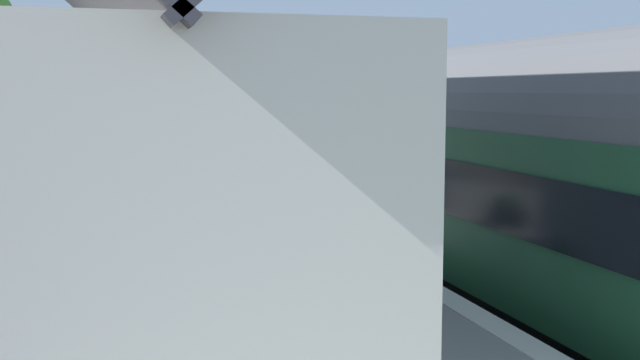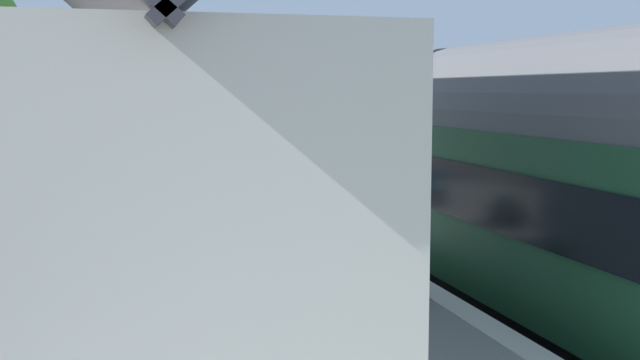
{
  "view_description": "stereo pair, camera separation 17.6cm",
  "coord_description": "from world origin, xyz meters",
  "px_view_note": "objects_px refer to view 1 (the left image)",
  "views": [
    {
      "loc": [
        -14.44,
        5.41,
        3.54
      ],
      "look_at": [
        -0.99,
        1.5,
        1.91
      ],
      "focal_mm": 43.24,
      "sensor_mm": 36.0,
      "label": 1
    },
    {
      "loc": [
        -14.49,
        5.24,
        3.54
      ],
      "look_at": [
        -0.99,
        1.5,
        1.91
      ],
      "focal_mm": 43.24,
      "sensor_mm": 36.0,
      "label": 2
    }
  ],
  "objects_px": {
    "train": "(446,161)",
    "planter_bench_left": "(226,224)",
    "bench_near_building": "(203,174)",
    "station_building": "(152,174)",
    "planter_under_sign": "(179,157)",
    "station_sign_board": "(229,139)",
    "planter_bench_right": "(416,271)",
    "planter_by_door": "(147,166)",
    "bench_by_lamp": "(224,191)"
  },
  "relations": [
    {
      "from": "planter_bench_left",
      "to": "planter_under_sign",
      "type": "distance_m",
      "value": 12.71
    },
    {
      "from": "train",
      "to": "planter_under_sign",
      "type": "height_order",
      "value": "train"
    },
    {
      "from": "train",
      "to": "planter_bench_left",
      "type": "bearing_deg",
      "value": 88.09
    },
    {
      "from": "train",
      "to": "planter_by_door",
      "type": "distance_m",
      "value": 12.13
    },
    {
      "from": "planter_under_sign",
      "to": "station_sign_board",
      "type": "xyz_separation_m",
      "value": [
        -3.28,
        -1.17,
        0.79
      ]
    },
    {
      "from": "planter_bench_left",
      "to": "planter_by_door",
      "type": "relative_size",
      "value": 1.03
    },
    {
      "from": "train",
      "to": "station_building",
      "type": "relative_size",
      "value": 3.15
    },
    {
      "from": "planter_bench_left",
      "to": "planter_by_door",
      "type": "distance_m",
      "value": 10.96
    },
    {
      "from": "planter_bench_left",
      "to": "station_sign_board",
      "type": "relative_size",
      "value": 0.66
    },
    {
      "from": "planter_bench_right",
      "to": "planter_by_door",
      "type": "xyz_separation_m",
      "value": [
        15.39,
        2.38,
        -0.05
      ]
    },
    {
      "from": "planter_bench_left",
      "to": "station_sign_board",
      "type": "bearing_deg",
      "value": -9.98
    },
    {
      "from": "planter_bench_right",
      "to": "planter_bench_left",
      "type": "xyz_separation_m",
      "value": [
        4.45,
        1.71,
        -0.05
      ]
    },
    {
      "from": "bench_by_lamp",
      "to": "station_sign_board",
      "type": "relative_size",
      "value": 0.9
    },
    {
      "from": "bench_near_building",
      "to": "bench_by_lamp",
      "type": "relative_size",
      "value": 1.0
    },
    {
      "from": "planter_bench_right",
      "to": "bench_by_lamp",
      "type": "bearing_deg",
      "value": 9.43
    },
    {
      "from": "station_building",
      "to": "station_sign_board",
      "type": "xyz_separation_m",
      "value": [
        14.3,
        -3.24,
        -0.55
      ]
    },
    {
      "from": "train",
      "to": "planter_bench_left",
      "type": "height_order",
      "value": "train"
    },
    {
      "from": "planter_bench_right",
      "to": "planter_bench_left",
      "type": "relative_size",
      "value": 0.64
    },
    {
      "from": "planter_under_sign",
      "to": "station_building",
      "type": "bearing_deg",
      "value": 173.29
    },
    {
      "from": "station_building",
      "to": "planter_bench_right",
      "type": "height_order",
      "value": "station_building"
    },
    {
      "from": "bench_near_building",
      "to": "station_sign_board",
      "type": "bearing_deg",
      "value": -22.39
    },
    {
      "from": "station_building",
      "to": "station_sign_board",
      "type": "distance_m",
      "value": 14.67
    },
    {
      "from": "station_building",
      "to": "planter_under_sign",
      "type": "bearing_deg",
      "value": -6.71
    },
    {
      "from": "planter_bench_right",
      "to": "planter_by_door",
      "type": "distance_m",
      "value": 15.57
    },
    {
      "from": "station_building",
      "to": "planter_by_door",
      "type": "height_order",
      "value": "station_building"
    },
    {
      "from": "station_building",
      "to": "planter_bench_left",
      "type": "distance_m",
      "value": 5.33
    },
    {
      "from": "train",
      "to": "station_sign_board",
      "type": "xyz_separation_m",
      "value": [
        9.56,
        2.51,
        -0.12
      ]
    },
    {
      "from": "station_building",
      "to": "planter_bench_left",
      "type": "bearing_deg",
      "value": -17.96
    },
    {
      "from": "planter_bench_right",
      "to": "station_sign_board",
      "type": "bearing_deg",
      "value": 0.23
    },
    {
      "from": "bench_by_lamp",
      "to": "planter_by_door",
      "type": "bearing_deg",
      "value": 8.16
    },
    {
      "from": "bench_near_building",
      "to": "planter_bench_left",
      "type": "distance_m",
      "value": 6.56
    },
    {
      "from": "bench_near_building",
      "to": "station_building",
      "type": "bearing_deg",
      "value": 169.81
    },
    {
      "from": "planter_under_sign",
      "to": "station_sign_board",
      "type": "bearing_deg",
      "value": -160.4
    },
    {
      "from": "bench_by_lamp",
      "to": "planter_bench_left",
      "type": "xyz_separation_m",
      "value": [
        -3.05,
        0.47,
        -0.19
      ]
    },
    {
      "from": "planter_bench_right",
      "to": "planter_by_door",
      "type": "bearing_deg",
      "value": 8.78
    },
    {
      "from": "planter_bench_right",
      "to": "train",
      "type": "bearing_deg",
      "value": -29.63
    },
    {
      "from": "bench_near_building",
      "to": "planter_under_sign",
      "type": "height_order",
      "value": "bench_near_building"
    },
    {
      "from": "bench_by_lamp",
      "to": "planter_under_sign",
      "type": "height_order",
      "value": "bench_by_lamp"
    },
    {
      "from": "station_building",
      "to": "station_sign_board",
      "type": "height_order",
      "value": "station_building"
    },
    {
      "from": "train",
      "to": "planter_under_sign",
      "type": "xyz_separation_m",
      "value": [
        12.84,
        3.68,
        -0.91
      ]
    },
    {
      "from": "station_building",
      "to": "planter_by_door",
      "type": "bearing_deg",
      "value": -3.32
    },
    {
      "from": "train",
      "to": "planter_under_sign",
      "type": "bearing_deg",
      "value": 15.97
    },
    {
      "from": "train",
      "to": "bench_near_building",
      "type": "bearing_deg",
      "value": 28.93
    },
    {
      "from": "bench_by_lamp",
      "to": "planter_bench_right",
      "type": "height_order",
      "value": "bench_by_lamp"
    },
    {
      "from": "bench_by_lamp",
      "to": "planter_by_door",
      "type": "relative_size",
      "value": 1.41
    },
    {
      "from": "planter_bench_left",
      "to": "bench_near_building",
      "type": "bearing_deg",
      "value": -4.13
    },
    {
      "from": "station_sign_board",
      "to": "bench_by_lamp",
      "type": "bearing_deg",
      "value": 169.42
    },
    {
      "from": "planter_by_door",
      "to": "station_building",
      "type": "bearing_deg",
      "value": 176.68
    },
    {
      "from": "station_building",
      "to": "bench_by_lamp",
      "type": "xyz_separation_m",
      "value": [
        7.92,
        -2.05,
        -1.26
      ]
    },
    {
      "from": "bench_near_building",
      "to": "planter_bench_right",
      "type": "bearing_deg",
      "value": -173.56
    }
  ]
}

